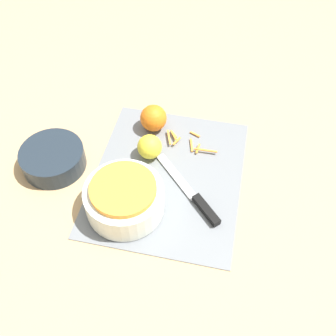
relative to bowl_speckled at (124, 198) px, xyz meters
The scene contains 8 objects.
ground_plane 0.15m from the bowl_speckled, 34.11° to the right, with size 4.00×4.00×0.00m, color tan.
cutting_board 0.15m from the bowl_speckled, 34.11° to the right, with size 0.45×0.38×0.01m.
bowl_speckled is the anchor object (origin of this frame).
bowl_dark 0.24m from the bowl_speckled, 67.26° to the left, with size 0.17×0.17×0.06m.
knife 0.18m from the bowl_speckled, 72.22° to the right, with size 0.20×0.20×0.02m.
orange_left 0.28m from the bowl_speckled, ahead, with size 0.07×0.07×0.07m.
lemon 0.18m from the bowl_speckled, ahead, with size 0.07×0.07×0.07m.
peel_pile 0.26m from the bowl_speckled, 24.03° to the right, with size 0.08×0.15×0.01m.
Camera 1 is at (-0.61, -0.13, 0.82)m, focal length 42.00 mm.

